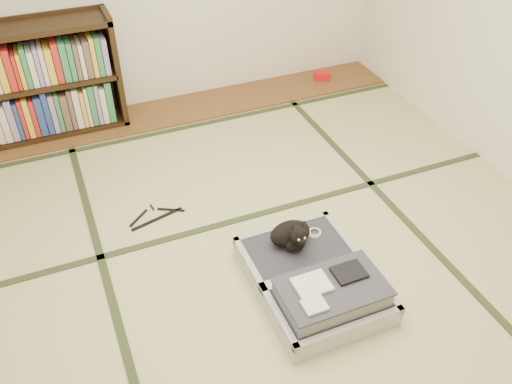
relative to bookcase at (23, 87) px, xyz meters
name	(u,v)px	position (x,y,z in m)	size (l,w,h in m)	color
floor	(270,256)	(1.24, -2.07, -0.45)	(4.50, 4.50, 0.00)	#C7C885
wood_strip	(181,110)	(1.24, -0.07, -0.44)	(4.00, 0.50, 0.02)	brown
red_item	(322,76)	(2.69, -0.04, -0.40)	(0.15, 0.09, 0.07)	red
room_shell	(275,35)	(1.24, -2.07, 1.01)	(4.50, 4.50, 4.50)	white
tatami_borders	(242,209)	(1.24, -1.57, -0.45)	(4.00, 4.50, 0.01)	#2D381E
bookcase	(23,87)	(0.00, 0.00, 0.00)	(1.52, 0.35, 0.98)	black
suitcase	(316,282)	(1.36, -2.45, -0.36)	(0.67, 0.89, 0.26)	#B7B8BD
cat	(292,235)	(1.35, -2.15, -0.23)	(0.30, 0.30, 0.24)	black
cable_coil	(314,233)	(1.53, -2.11, -0.31)	(0.09, 0.09, 0.02)	white
hanger	(156,216)	(0.66, -1.42, -0.44)	(0.40, 0.23, 0.01)	black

